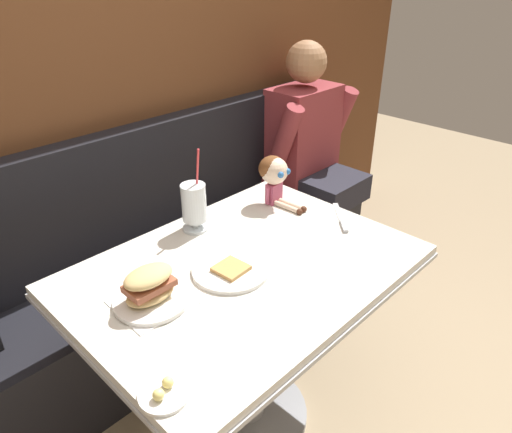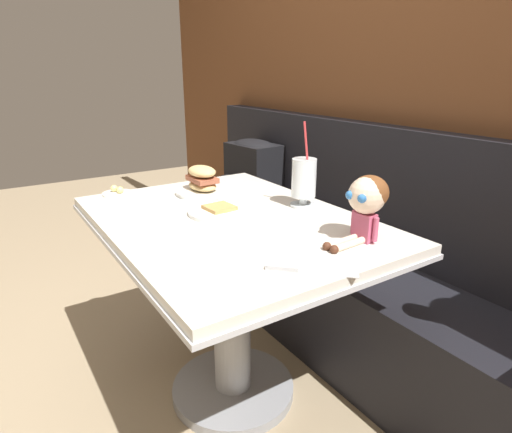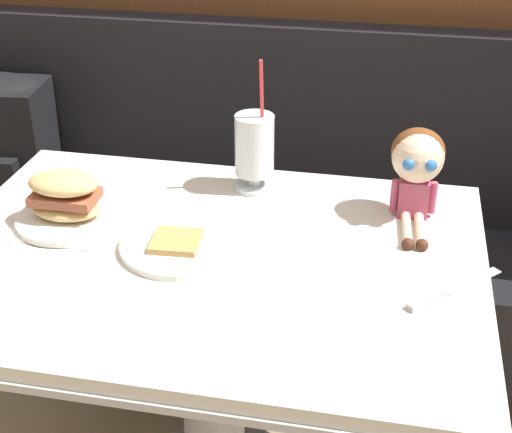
{
  "view_description": "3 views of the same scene",
  "coord_description": "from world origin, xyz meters",
  "views": [
    {
      "loc": [
        -0.89,
        -0.74,
        1.63
      ],
      "look_at": [
        0.12,
        0.25,
        0.85
      ],
      "focal_mm": 33.19,
      "sensor_mm": 36.0,
      "label": 1
    },
    {
      "loc": [
        1.23,
        -0.51,
        1.23
      ],
      "look_at": [
        0.09,
        0.23,
        0.76
      ],
      "focal_mm": 30.35,
      "sensor_mm": 36.0,
      "label": 2
    },
    {
      "loc": [
        0.34,
        -1.04,
        1.53
      ],
      "look_at": [
        0.09,
        0.2,
        0.82
      ],
      "focal_mm": 51.97,
      "sensor_mm": 36.0,
      "label": 3
    }
  ],
  "objects": [
    {
      "name": "booth_bench",
      "position": [
        0.0,
        0.81,
        0.33
      ],
      "size": [
        2.6,
        0.48,
        1.0
      ],
      "color": "black",
      "rests_on": "ground"
    },
    {
      "name": "diner_table",
      "position": [
        0.0,
        0.18,
        0.54
      ],
      "size": [
        1.11,
        0.81,
        0.74
      ],
      "color": "silver",
      "rests_on": "ground"
    },
    {
      "name": "toast_plate",
      "position": [
        -0.06,
        0.18,
        0.75
      ],
      "size": [
        0.25,
        0.25,
        0.03
      ],
      "color": "white",
      "rests_on": "diner_table"
    },
    {
      "name": "milkshake_glass",
      "position": [
        0.04,
        0.47,
        0.84
      ],
      "size": [
        0.1,
        0.1,
        0.32
      ],
      "color": "silver",
      "rests_on": "diner_table"
    },
    {
      "name": "sandwich_plate",
      "position": [
        -0.32,
        0.24,
        0.79
      ],
      "size": [
        0.22,
        0.22,
        0.12
      ],
      "color": "white",
      "rests_on": "diner_table"
    },
    {
      "name": "butter_knife",
      "position": [
        0.45,
        0.11,
        0.74
      ],
      "size": [
        0.18,
        0.18,
        0.01
      ],
      "color": "silver",
      "rests_on": "diner_table"
    },
    {
      "name": "seated_doll",
      "position": [
        0.4,
        0.41,
        0.87
      ],
      "size": [
        0.12,
        0.22,
        0.2
      ],
      "color": "#B74C6B",
      "rests_on": "diner_table"
    }
  ]
}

